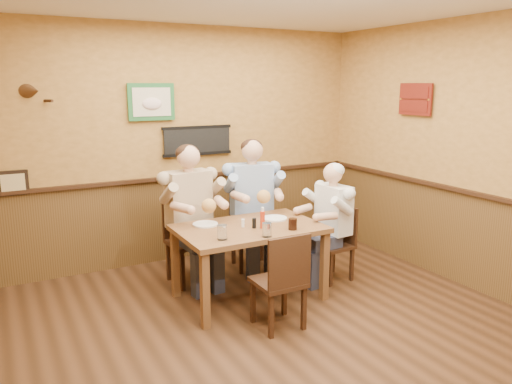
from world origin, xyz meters
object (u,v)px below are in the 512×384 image
water_glass_left (222,232)px  dining_table (249,235)px  chair_back_right (252,228)px  salt_shaker (243,223)px  diner_white_elder (333,228)px  hot_sauce_bottle (263,219)px  chair_right_end (332,244)px  diner_tan_shirt (189,222)px  chair_near_side (278,279)px  cola_tumbler (293,224)px  chair_back_left (190,240)px  water_glass_mid (267,230)px  pepper_shaker (254,223)px  diner_blue_polo (252,211)px

water_glass_left → dining_table: bearing=32.8°
chair_back_right → salt_shaker: (-0.49, -0.75, 0.31)m
diner_white_elder → hot_sauce_bottle: (-0.95, -0.12, 0.26)m
chair_right_end → water_glass_left: water_glass_left is taller
chair_back_right → diner_tan_shirt: 0.83m
salt_shaker → chair_back_right: bearing=56.8°
hot_sauce_bottle → chair_near_side: bearing=-104.6°
cola_tumbler → hot_sauce_bottle: size_ratio=0.58×
cola_tumbler → chair_back_left: bearing=125.4°
chair_near_side → chair_back_left: bearing=-76.4°
water_glass_mid → pepper_shaker: water_glass_mid is taller
chair_right_end → diner_white_elder: (0.00, 0.00, 0.18)m
water_glass_left → pepper_shaker: water_glass_left is taller
chair_back_left → water_glass_mid: 1.17m
dining_table → diner_blue_polo: bearing=60.6°
chair_near_side → diner_blue_polo: bearing=-108.5°
chair_back_right → salt_shaker: 0.95m
chair_right_end → hot_sauce_bottle: bearing=-87.3°
chair_back_left → hot_sauce_bottle: bearing=-65.1°
water_glass_mid → salt_shaker: water_glass_mid is taller
diner_tan_shirt → diner_white_elder: size_ratio=1.16×
water_glass_left → water_glass_mid: size_ratio=1.03×
diner_white_elder → cola_tumbler: bearing=-71.9°
dining_table → diner_white_elder: size_ratio=1.20×
water_glass_mid → pepper_shaker: size_ratio=1.34×
diner_tan_shirt → salt_shaker: bearing=-70.3°
chair_right_end → salt_shaker: bearing=-94.9°
diner_tan_shirt → salt_shaker: diner_tan_shirt is taller
diner_blue_polo → cola_tumbler: size_ratio=12.39×
chair_back_right → cola_tumbler: (-0.11, -1.05, 0.33)m
chair_back_right → hot_sauce_bottle: (-0.34, -0.88, 0.37)m
cola_tumbler → water_glass_mid: bearing=-165.7°
water_glass_left → cola_tumbler: size_ratio=1.23×
cola_tumbler → diner_white_elder: bearing=22.8°
chair_right_end → diner_blue_polo: (-0.61, 0.75, 0.27)m
hot_sauce_bottle → pepper_shaker: (-0.07, 0.04, -0.04)m
diner_white_elder → water_glass_mid: (-1.05, -0.38, 0.23)m
diner_blue_polo → water_glass_mid: 1.23m
chair_back_left → cola_tumbler: size_ratio=8.63×
cola_tumbler → pepper_shaker: bearing=144.2°
dining_table → diner_white_elder: diner_white_elder is taller
chair_back_right → diner_white_elder: 0.97m
diner_blue_polo → water_glass_left: 1.33m
cola_tumbler → chair_right_end: bearing=22.8°
dining_table → chair_back_right: 0.89m
water_glass_left → water_glass_mid: (0.40, -0.12, -0.00)m
chair_right_end → diner_tan_shirt: bearing=-120.3°
chair_near_side → pepper_shaker: (0.07, 0.58, 0.36)m
chair_back_left → pepper_shaker: 0.91m
chair_back_left → salt_shaker: (0.31, -0.67, 0.32)m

